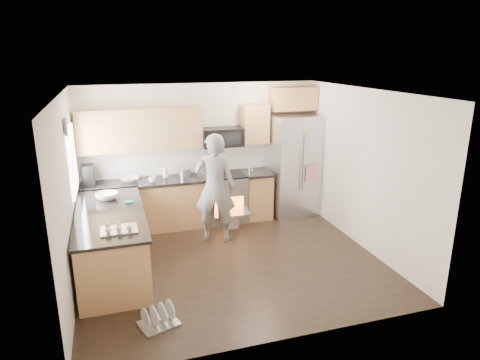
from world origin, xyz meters
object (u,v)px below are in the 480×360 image
object	(u,v)px
stove_range	(224,187)
refrigerator	(293,165)
person	(215,188)
dish_rack	(158,319)

from	to	relation	value
stove_range	refrigerator	distance (m)	1.46
stove_range	refrigerator	xyz separation A→B (m)	(1.42, 0.01, 0.32)
person	dish_rack	xyz separation A→B (m)	(-1.26, -2.18, -0.86)
stove_range	person	xyz separation A→B (m)	(-0.38, -0.81, 0.26)
stove_range	dish_rack	world-z (taller)	stove_range
dish_rack	stove_range	bearing A→B (deg)	61.32
stove_range	person	world-z (taller)	person
refrigerator	person	xyz separation A→B (m)	(-1.80, -0.82, -0.06)
person	refrigerator	bearing A→B (deg)	-136.87
stove_range	dish_rack	distance (m)	3.46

